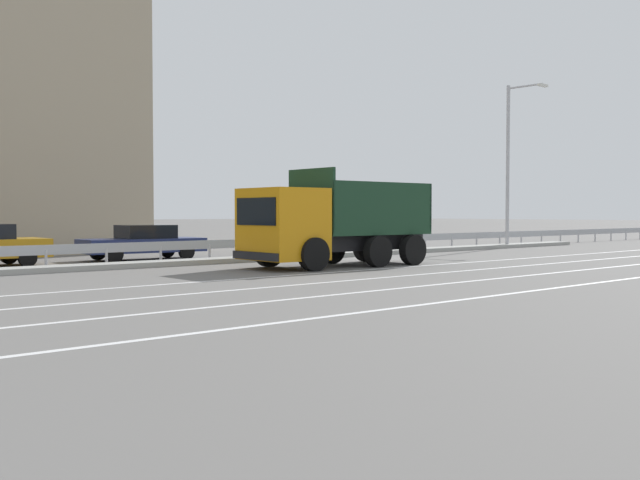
{
  "coord_description": "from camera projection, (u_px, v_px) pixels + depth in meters",
  "views": [
    {
      "loc": [
        -20.53,
        -20.3,
        1.79
      ],
      "look_at": [
        -2.38,
        -0.02,
        0.8
      ],
      "focal_mm": 42.0,
      "sensor_mm": 36.0,
      "label": 1
    }
  ],
  "objects": [
    {
      "name": "median_road_sign",
      "position": [
        377.0,
        226.0,
        32.08
      ],
      "size": [
        0.7,
        0.16,
        2.38
      ],
      "color": "white",
      "rests_on": "ground_plane"
    },
    {
      "name": "median_guardrail",
      "position": [
        313.0,
        242.0,
        31.13
      ],
      "size": [
        64.03,
        0.09,
        0.78
      ],
      "color": "#9EA0A5",
      "rests_on": "ground_plane"
    },
    {
      "name": "lane_strip_1",
      "position": [
        434.0,
        273.0,
        22.13
      ],
      "size": [
        64.03,
        0.16,
        0.01
      ],
      "primitive_type": "cube",
      "color": "silver",
      "rests_on": "ground_plane"
    },
    {
      "name": "lane_strip_2",
      "position": [
        499.0,
        278.0,
        20.44
      ],
      "size": [
        64.03,
        0.16,
        0.01
      ],
      "primitive_type": "cube",
      "color": "silver",
      "rests_on": "ground_plane"
    },
    {
      "name": "lane_strip_3",
      "position": [
        582.0,
        285.0,
        18.63
      ],
      "size": [
        64.03,
        0.16,
        0.01
      ],
      "primitive_type": "cube",
      "color": "silver",
      "rests_on": "ground_plane"
    },
    {
      "name": "dump_truck",
      "position": [
        318.0,
        228.0,
        24.55
      ],
      "size": [
        6.95,
        2.91,
        3.23
      ],
      "rotation": [
        0.0,
        0.0,
        1.53
      ],
      "color": "orange",
      "rests_on": "ground_plane"
    },
    {
      "name": "street_lamp_1",
      "position": [
        511.0,
        158.0,
        38.12
      ],
      "size": [
        0.7,
        2.14,
        8.29
      ],
      "color": "#ADADB2",
      "rests_on": "ground_plane"
    },
    {
      "name": "lane_strip_0",
      "position": [
        378.0,
        269.0,
        23.85
      ],
      "size": [
        64.03,
        0.16,
        0.01
      ],
      "primitive_type": "cube",
      "color": "silver",
      "rests_on": "ground_plane"
    },
    {
      "name": "parked_car_3",
      "position": [
        143.0,
        242.0,
        28.47
      ],
      "size": [
        4.74,
        2.17,
        1.33
      ],
      "rotation": [
        0.0,
        0.0,
        1.49
      ],
      "color": "navy",
      "rests_on": "ground_plane"
    },
    {
      "name": "median_island",
      "position": [
        331.0,
        255.0,
        30.32
      ],
      "size": [
        35.22,
        1.1,
        0.18
      ],
      "primitive_type": "cube",
      "color": "gray",
      "rests_on": "ground_plane"
    },
    {
      "name": "ground_plane",
      "position": [
        366.0,
        259.0,
        28.86
      ],
      "size": [
        320.0,
        320.0,
        0.0
      ],
      "primitive_type": "plane",
      "color": "#605E5B"
    }
  ]
}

